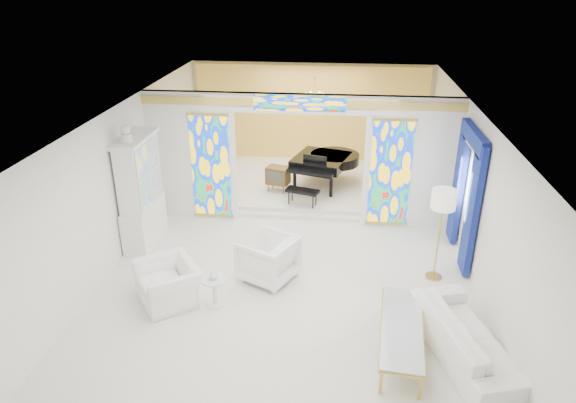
# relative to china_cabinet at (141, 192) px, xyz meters

# --- Properties ---
(floor) EXTENTS (12.00, 12.00, 0.00)m
(floor) POSITION_rel_china_cabinet_xyz_m (3.22, -0.60, -1.17)
(floor) COLOR beige
(floor) RESTS_ON ground
(ceiling) EXTENTS (7.00, 12.00, 0.02)m
(ceiling) POSITION_rel_china_cabinet_xyz_m (3.22, -0.60, 1.83)
(ceiling) COLOR white
(ceiling) RESTS_ON wall_back
(wall_back) EXTENTS (7.00, 0.02, 3.00)m
(wall_back) POSITION_rel_china_cabinet_xyz_m (3.22, 5.40, 0.33)
(wall_back) COLOR white
(wall_back) RESTS_ON floor
(wall_left) EXTENTS (0.02, 12.00, 3.00)m
(wall_left) POSITION_rel_china_cabinet_xyz_m (-0.28, -0.60, 0.33)
(wall_left) COLOR white
(wall_left) RESTS_ON floor
(wall_right) EXTENTS (0.02, 12.00, 3.00)m
(wall_right) POSITION_rel_china_cabinet_xyz_m (6.72, -0.60, 0.33)
(wall_right) COLOR white
(wall_right) RESTS_ON floor
(partition_wall) EXTENTS (7.00, 0.22, 3.00)m
(partition_wall) POSITION_rel_china_cabinet_xyz_m (3.22, 1.40, 0.48)
(partition_wall) COLOR white
(partition_wall) RESTS_ON floor
(stained_glass_left) EXTENTS (0.90, 0.04, 2.40)m
(stained_glass_left) POSITION_rel_china_cabinet_xyz_m (1.19, 1.29, 0.13)
(stained_glass_left) COLOR gold
(stained_glass_left) RESTS_ON partition_wall
(stained_glass_right) EXTENTS (0.90, 0.04, 2.40)m
(stained_glass_right) POSITION_rel_china_cabinet_xyz_m (5.25, 1.29, 0.13)
(stained_glass_right) COLOR gold
(stained_glass_right) RESTS_ON partition_wall
(stained_glass_transom) EXTENTS (2.00, 0.04, 0.34)m
(stained_glass_transom) POSITION_rel_china_cabinet_xyz_m (3.22, 1.29, 1.65)
(stained_glass_transom) COLOR gold
(stained_glass_transom) RESTS_ON partition_wall
(alcove_platform) EXTENTS (6.80, 3.80, 0.18)m
(alcove_platform) POSITION_rel_china_cabinet_xyz_m (3.22, 3.50, -1.08)
(alcove_platform) COLOR beige
(alcove_platform) RESTS_ON floor
(gold_curtain_back) EXTENTS (6.70, 0.10, 2.90)m
(gold_curtain_back) POSITION_rel_china_cabinet_xyz_m (3.22, 5.28, 0.33)
(gold_curtain_back) COLOR gold
(gold_curtain_back) RESTS_ON wall_back
(chandelier) EXTENTS (0.48, 0.48, 0.30)m
(chandelier) POSITION_rel_china_cabinet_xyz_m (3.42, 3.40, 1.38)
(chandelier) COLOR gold
(chandelier) RESTS_ON ceiling
(blue_drapes) EXTENTS (0.14, 1.85, 2.65)m
(blue_drapes) POSITION_rel_china_cabinet_xyz_m (6.62, 0.10, 0.41)
(blue_drapes) COLOR navy
(blue_drapes) RESTS_ON wall_right
(china_cabinet) EXTENTS (0.56, 1.46, 2.72)m
(china_cabinet) POSITION_rel_china_cabinet_xyz_m (0.00, 0.00, 0.00)
(china_cabinet) COLOR white
(china_cabinet) RESTS_ON floor
(armchair_left) EXTENTS (1.43, 1.46, 0.72)m
(armchair_left) POSITION_rel_china_cabinet_xyz_m (1.19, -2.07, -0.81)
(armchair_left) COLOR white
(armchair_left) RESTS_ON floor
(armchair_right) EXTENTS (1.28, 1.26, 0.87)m
(armchair_right) POSITION_rel_china_cabinet_xyz_m (2.85, -1.18, -0.73)
(armchair_right) COLOR white
(armchair_right) RESTS_ON floor
(sofa) EXTENTS (1.57, 2.58, 0.70)m
(sofa) POSITION_rel_china_cabinet_xyz_m (6.17, -3.04, -0.82)
(sofa) COLOR silver
(sofa) RESTS_ON floor
(side_table) EXTENTS (0.54, 0.54, 0.54)m
(side_table) POSITION_rel_china_cabinet_xyz_m (2.04, -2.14, -0.81)
(side_table) COLOR white
(side_table) RESTS_ON floor
(vase) EXTENTS (0.21, 0.21, 0.17)m
(vase) POSITION_rel_china_cabinet_xyz_m (2.04, -2.14, -0.54)
(vase) COLOR silver
(vase) RESTS_ON side_table
(coffee_table) EXTENTS (0.84, 2.14, 0.47)m
(coffee_table) POSITION_rel_china_cabinet_xyz_m (5.18, -2.98, -0.74)
(coffee_table) COLOR silver
(coffee_table) RESTS_ON floor
(floor_lamp) EXTENTS (0.54, 0.54, 1.83)m
(floor_lamp) POSITION_rel_china_cabinet_xyz_m (6.02, -0.81, 0.39)
(floor_lamp) COLOR gold
(floor_lamp) RESTS_ON floor
(grand_piano) EXTENTS (2.00, 2.58, 0.99)m
(grand_piano) POSITION_rel_china_cabinet_xyz_m (3.78, 3.21, -0.32)
(grand_piano) COLOR black
(grand_piano) RESTS_ON alcove_platform
(tv_console) EXTENTS (0.65, 0.53, 0.65)m
(tv_console) POSITION_rel_china_cabinet_xyz_m (2.56, 2.67, -0.57)
(tv_console) COLOR #53391E
(tv_console) RESTS_ON alcove_platform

